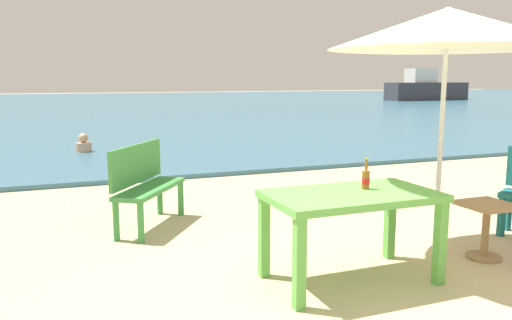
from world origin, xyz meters
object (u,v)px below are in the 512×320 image
object	(u,v)px
picnic_table_green	(351,205)
boat_ferry	(426,89)
beer_bottle_amber	(366,178)
side_table_wood	(486,222)
swimmer_person	(84,145)
patio_umbrella	(447,29)
bench_green_left	(145,180)

from	to	relation	value
picnic_table_green	boat_ferry	size ratio (longest dim) A/B	0.22
beer_bottle_amber	boat_ferry	world-z (taller)	boat_ferry
picnic_table_green	beer_bottle_amber	distance (m)	0.28
side_table_wood	beer_bottle_amber	bearing A→B (deg)	176.68
picnic_table_green	swimmer_person	world-z (taller)	picnic_table_green
swimmer_person	boat_ferry	distance (m)	31.65
beer_bottle_amber	patio_umbrella	bearing A→B (deg)	5.81
patio_umbrella	swimmer_person	distance (m)	8.77
side_table_wood	boat_ferry	size ratio (longest dim) A/B	0.09
patio_umbrella	bench_green_left	xyz separation A→B (m)	(-2.36, 2.07, -1.58)
picnic_table_green	bench_green_left	bearing A→B (deg)	121.10
side_table_wood	boat_ferry	xyz separation A→B (m)	(21.96, 27.50, 0.55)
picnic_table_green	bench_green_left	size ratio (longest dim) A/B	1.18
picnic_table_green	swimmer_person	distance (m)	8.46
beer_bottle_amber	boat_ferry	size ratio (longest dim) A/B	0.04
bench_green_left	swimmer_person	size ratio (longest dim) A/B	2.90
patio_umbrella	bench_green_left	size ratio (longest dim) A/B	1.93
beer_bottle_amber	patio_umbrella	distance (m)	1.52
patio_umbrella	side_table_wood	xyz separation A→B (m)	(0.45, -0.16, -1.76)
side_table_wood	bench_green_left	distance (m)	3.59
boat_ferry	patio_umbrella	bearing A→B (deg)	-129.34
beer_bottle_amber	swimmer_person	bearing A→B (deg)	102.93
patio_umbrella	beer_bottle_amber	bearing A→B (deg)	-174.19
patio_umbrella	bench_green_left	world-z (taller)	patio_umbrella
picnic_table_green	patio_umbrella	distance (m)	1.79
bench_green_left	side_table_wood	bearing A→B (deg)	-38.44
patio_umbrella	boat_ferry	xyz separation A→B (m)	(22.41, 27.34, -1.21)
bench_green_left	swimmer_person	world-z (taller)	bench_green_left
picnic_table_green	side_table_wood	distance (m)	1.50
patio_umbrella	swimmer_person	size ratio (longest dim) A/B	5.61
picnic_table_green	patio_umbrella	size ratio (longest dim) A/B	0.61
picnic_table_green	side_table_wood	xyz separation A→B (m)	(1.47, -0.01, -0.30)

